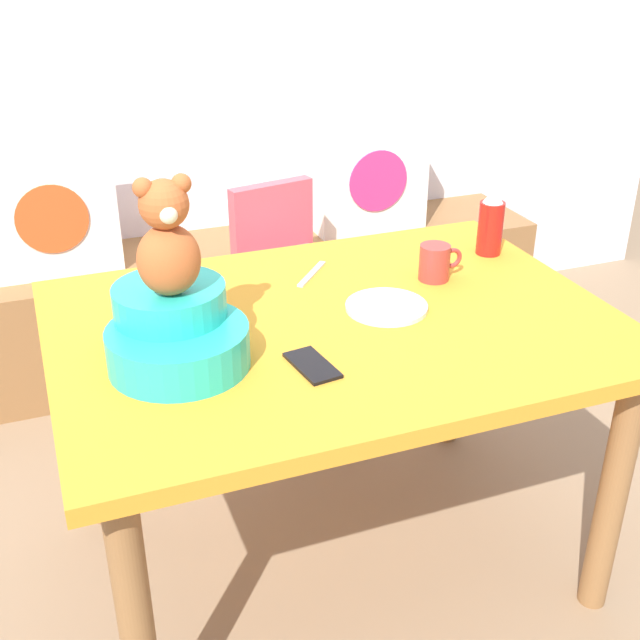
{
  "coord_description": "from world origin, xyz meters",
  "views": [
    {
      "loc": [
        -0.63,
        -1.57,
        1.6
      ],
      "look_at": [
        0.0,
        0.1,
        0.69
      ],
      "focal_mm": 44.94,
      "sensor_mm": 36.0,
      "label": 1
    }
  ],
  "objects_px": {
    "highchair": "(291,270)",
    "teddy_bear": "(167,240)",
    "ketchup_bottle": "(491,224)",
    "dining_table": "(335,355)",
    "cell_phone": "(312,365)",
    "pillow_floral_left": "(51,213)",
    "infant_seat_teal": "(176,332)",
    "pillow_floral_right": "(371,176)",
    "coffee_mug": "(435,262)",
    "dinner_plate_near": "(386,307)"
  },
  "relations": [
    {
      "from": "coffee_mug",
      "to": "pillow_floral_left",
      "type": "bearing_deg",
      "value": 129.69
    },
    {
      "from": "highchair",
      "to": "infant_seat_teal",
      "type": "xyz_separation_m",
      "value": [
        -0.55,
        -0.86,
        0.29
      ]
    },
    {
      "from": "pillow_floral_right",
      "to": "infant_seat_teal",
      "type": "height_order",
      "value": "same"
    },
    {
      "from": "infant_seat_teal",
      "to": "teddy_bear",
      "type": "xyz_separation_m",
      "value": [
        -0.0,
        -0.0,
        0.21
      ]
    },
    {
      "from": "highchair",
      "to": "teddy_bear",
      "type": "bearing_deg",
      "value": -122.59
    },
    {
      "from": "dining_table",
      "to": "dinner_plate_near",
      "type": "height_order",
      "value": "dinner_plate_near"
    },
    {
      "from": "pillow_floral_right",
      "to": "cell_phone",
      "type": "height_order",
      "value": "pillow_floral_right"
    },
    {
      "from": "pillow_floral_left",
      "to": "infant_seat_teal",
      "type": "relative_size",
      "value": 1.33
    },
    {
      "from": "infant_seat_teal",
      "to": "cell_phone",
      "type": "xyz_separation_m",
      "value": [
        0.26,
        -0.13,
        -0.07
      ]
    },
    {
      "from": "ketchup_bottle",
      "to": "dining_table",
      "type": "bearing_deg",
      "value": -157.69
    },
    {
      "from": "dining_table",
      "to": "infant_seat_teal",
      "type": "xyz_separation_m",
      "value": [
        -0.39,
        -0.06,
        0.17
      ]
    },
    {
      "from": "teddy_bear",
      "to": "cell_phone",
      "type": "bearing_deg",
      "value": -25.69
    },
    {
      "from": "pillow_floral_right",
      "to": "coffee_mug",
      "type": "relative_size",
      "value": 3.67
    },
    {
      "from": "pillow_floral_left",
      "to": "dinner_plate_near",
      "type": "bearing_deg",
      "value": -59.55
    },
    {
      "from": "dining_table",
      "to": "infant_seat_teal",
      "type": "relative_size",
      "value": 4.01
    },
    {
      "from": "infant_seat_teal",
      "to": "teddy_bear",
      "type": "bearing_deg",
      "value": -90.0
    },
    {
      "from": "highchair",
      "to": "coffee_mug",
      "type": "bearing_deg",
      "value": -75.62
    },
    {
      "from": "cell_phone",
      "to": "pillow_floral_left",
      "type": "bearing_deg",
      "value": 99.49
    },
    {
      "from": "highchair",
      "to": "cell_phone",
      "type": "height_order",
      "value": "highchair"
    },
    {
      "from": "highchair",
      "to": "ketchup_bottle",
      "type": "bearing_deg",
      "value": -54.77
    },
    {
      "from": "dining_table",
      "to": "teddy_bear",
      "type": "bearing_deg",
      "value": -170.47
    },
    {
      "from": "pillow_floral_right",
      "to": "ketchup_bottle",
      "type": "height_order",
      "value": "ketchup_bottle"
    },
    {
      "from": "infant_seat_teal",
      "to": "dining_table",
      "type": "bearing_deg",
      "value": 9.45
    },
    {
      "from": "pillow_floral_right",
      "to": "dinner_plate_near",
      "type": "relative_size",
      "value": 2.2
    },
    {
      "from": "pillow_floral_right",
      "to": "ketchup_bottle",
      "type": "bearing_deg",
      "value": -94.5
    },
    {
      "from": "pillow_floral_right",
      "to": "cell_phone",
      "type": "relative_size",
      "value": 3.06
    },
    {
      "from": "pillow_floral_left",
      "to": "dinner_plate_near",
      "type": "xyz_separation_m",
      "value": [
        0.71,
        -1.2,
        0.07
      ]
    },
    {
      "from": "coffee_mug",
      "to": "cell_phone",
      "type": "xyz_separation_m",
      "value": [
        -0.46,
        -0.31,
        -0.04
      ]
    },
    {
      "from": "teddy_bear",
      "to": "ketchup_bottle",
      "type": "distance_m",
      "value": 1.01
    },
    {
      "from": "coffee_mug",
      "to": "dinner_plate_near",
      "type": "height_order",
      "value": "coffee_mug"
    },
    {
      "from": "teddy_bear",
      "to": "dinner_plate_near",
      "type": "bearing_deg",
      "value": 7.72
    },
    {
      "from": "pillow_floral_right",
      "to": "teddy_bear",
      "type": "bearing_deg",
      "value": -128.78
    },
    {
      "from": "infant_seat_teal",
      "to": "teddy_bear",
      "type": "relative_size",
      "value": 1.32
    },
    {
      "from": "highchair",
      "to": "coffee_mug",
      "type": "relative_size",
      "value": 6.58
    },
    {
      "from": "pillow_floral_left",
      "to": "pillow_floral_right",
      "type": "distance_m",
      "value": 1.2
    },
    {
      "from": "dinner_plate_near",
      "to": "infant_seat_teal",
      "type": "bearing_deg",
      "value": -172.33
    },
    {
      "from": "pillow_floral_left",
      "to": "pillow_floral_right",
      "type": "relative_size",
      "value": 1.0
    },
    {
      "from": "dining_table",
      "to": "highchair",
      "type": "relative_size",
      "value": 1.67
    },
    {
      "from": "pillow_floral_left",
      "to": "teddy_bear",
      "type": "bearing_deg",
      "value": -81.92
    },
    {
      "from": "pillow_floral_left",
      "to": "dinner_plate_near",
      "type": "distance_m",
      "value": 1.4
    },
    {
      "from": "dinner_plate_near",
      "to": "highchair",
      "type": "bearing_deg",
      "value": 88.38
    },
    {
      "from": "highchair",
      "to": "pillow_floral_left",
      "type": "bearing_deg",
      "value": 150.28
    },
    {
      "from": "highchair",
      "to": "teddy_bear",
      "type": "distance_m",
      "value": 1.13
    },
    {
      "from": "cell_phone",
      "to": "highchair",
      "type": "bearing_deg",
      "value": 65.67
    },
    {
      "from": "cell_phone",
      "to": "dinner_plate_near",
      "type": "bearing_deg",
      "value": 28.52
    },
    {
      "from": "pillow_floral_left",
      "to": "cell_phone",
      "type": "bearing_deg",
      "value": -72.49
    },
    {
      "from": "pillow_floral_right",
      "to": "dinner_plate_near",
      "type": "height_order",
      "value": "pillow_floral_right"
    },
    {
      "from": "highchair",
      "to": "coffee_mug",
      "type": "distance_m",
      "value": 0.74
    },
    {
      "from": "pillow_floral_right",
      "to": "dining_table",
      "type": "bearing_deg",
      "value": -117.7
    },
    {
      "from": "infant_seat_teal",
      "to": "dinner_plate_near",
      "type": "xyz_separation_m",
      "value": [
        0.53,
        0.07,
        -0.07
      ]
    }
  ]
}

